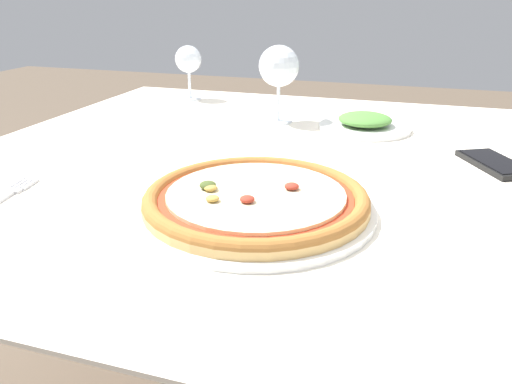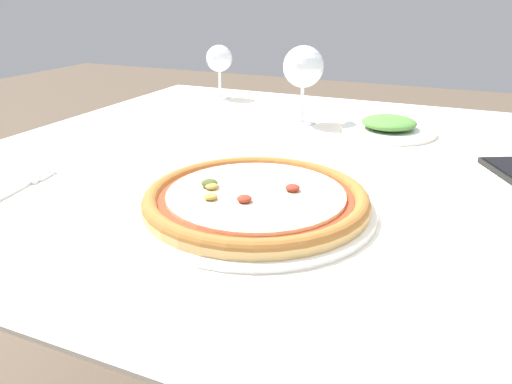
# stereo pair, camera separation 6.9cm
# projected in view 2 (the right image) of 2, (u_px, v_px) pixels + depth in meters

# --- Properties ---
(dining_table) EXTENTS (1.24, 1.14, 0.73)m
(dining_table) POSITION_uv_depth(u_px,v_px,m) (301.00, 201.00, 0.94)
(dining_table) COLOR #997047
(dining_table) RESTS_ON ground_plane
(pizza_plate) EXTENTS (0.33, 0.33, 0.04)m
(pizza_plate) POSITION_uv_depth(u_px,v_px,m) (256.00, 200.00, 0.69)
(pizza_plate) COLOR white
(pizza_plate) RESTS_ON dining_table
(fork) EXTENTS (0.05, 0.17, 0.00)m
(fork) POSITION_uv_depth(u_px,v_px,m) (19.00, 188.00, 0.78)
(fork) COLOR silver
(fork) RESTS_ON dining_table
(wine_glass_far_left) EXTENTS (0.07, 0.07, 0.15)m
(wine_glass_far_left) POSITION_uv_depth(u_px,v_px,m) (219.00, 60.00, 1.39)
(wine_glass_far_left) COLOR silver
(wine_glass_far_left) RESTS_ON dining_table
(wine_glass_far_right) EXTENTS (0.09, 0.09, 0.17)m
(wine_glass_far_right) POSITION_uv_depth(u_px,v_px,m) (303.00, 68.00, 1.11)
(wine_glass_far_right) COLOR silver
(wine_glass_far_right) RESTS_ON dining_table
(side_plate) EXTENTS (0.20, 0.20, 0.04)m
(side_plate) POSITION_uv_depth(u_px,v_px,m) (389.00, 127.00, 1.08)
(side_plate) COLOR white
(side_plate) RESTS_ON dining_table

